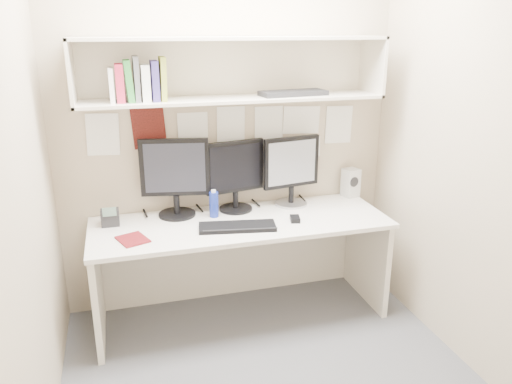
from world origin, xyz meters
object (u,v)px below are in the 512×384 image
object	(u,v)px
monitor_center	(235,173)
desk_phone	(110,217)
maroon_notebook	(133,239)
keyboard	(237,227)
monitor_right	(291,169)
monitor_left	(175,175)
speaker	(351,183)
desk	(241,269)

from	to	relation	value
monitor_center	desk_phone	xyz separation A→B (m)	(-0.86, -0.07, -0.22)
monitor_center	maroon_notebook	bearing A→B (deg)	-164.86
keyboard	monitor_right	bearing A→B (deg)	45.11
monitor_right	keyboard	size ratio (longest dim) A/B	1.01
monitor_left	keyboard	distance (m)	0.57
monitor_left	monitor_center	size ratio (longest dim) A/B	1.08
keyboard	speaker	xyz separation A→B (m)	(1.00, 0.40, 0.10)
desk	speaker	distance (m)	1.09
speaker	desk_phone	distance (m)	1.79
monitor_center	monitor_right	xyz separation A→B (m)	(0.42, -0.00, 0.00)
monitor_left	desk_phone	bearing A→B (deg)	-160.89
monitor_left	desk_phone	size ratio (longest dim) A/B	3.87
speaker	desk_phone	bearing A→B (deg)	170.09
monitor_right	desk_phone	bearing A→B (deg)	173.33
desk	keyboard	bearing A→B (deg)	-112.91
monitor_center	maroon_notebook	distance (m)	0.86
speaker	monitor_left	bearing A→B (deg)	168.46
monitor_right	desk	bearing A→B (deg)	-162.96
monitor_left	keyboard	size ratio (longest dim) A/B	1.09
desk	monitor_left	xyz separation A→B (m)	(-0.40, 0.22, 0.65)
desk_phone	maroon_notebook	bearing A→B (deg)	-65.29
monitor_left	monitor_center	bearing A→B (deg)	10.57
desk_phone	keyboard	bearing A→B (deg)	-18.76
desk	monitor_right	size ratio (longest dim) A/B	3.96
monitor_left	speaker	size ratio (longest dim) A/B	2.47
desk	monitor_left	world-z (taller)	monitor_left
monitor_center	desk	bearing A→B (deg)	-104.96
monitor_left	desk_phone	distance (m)	0.51
desk	keyboard	world-z (taller)	keyboard
monitor_right	maroon_notebook	distance (m)	1.24
monitor_right	keyboard	world-z (taller)	monitor_right
maroon_notebook	monitor_center	bearing A→B (deg)	5.50
desk	monitor_left	size ratio (longest dim) A/B	3.69
monitor_right	monitor_center	bearing A→B (deg)	170.33
keyboard	desk_phone	distance (m)	0.84
monitor_left	desk_phone	xyz separation A→B (m)	(-0.45, -0.07, -0.23)
keyboard	maroon_notebook	distance (m)	0.66
maroon_notebook	keyboard	bearing A→B (deg)	-19.92
keyboard	maroon_notebook	world-z (taller)	keyboard
monitor_center	keyboard	xyz separation A→B (m)	(-0.07, -0.35, -0.26)
monitor_center	desk_phone	bearing A→B (deg)	173.48
monitor_right	maroon_notebook	size ratio (longest dim) A/B	2.58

